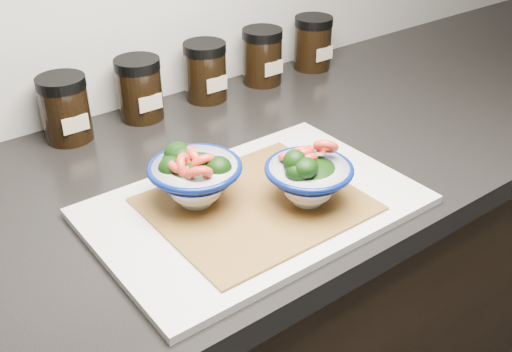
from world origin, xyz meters
TOP-DOWN VIEW (x-y plane):
  - cabinet at (0.00, 1.45)m, footprint 3.43×0.58m
  - countertop at (0.00, 1.45)m, footprint 3.50×0.60m
  - cutting_board at (-0.16, 1.32)m, footprint 0.45×0.30m
  - bamboo_mat at (-0.16, 1.32)m, footprint 0.28×0.24m
  - bowl_left at (-0.23, 1.37)m, footprint 0.13×0.13m
  - bowl_right at (-0.10, 1.28)m, footprint 0.12×0.12m
  - spice_jar_a at (-0.28, 1.69)m, footprint 0.08×0.08m
  - spice_jar_b at (-0.14, 1.69)m, footprint 0.08×0.08m
  - spice_jar_c at (-0.00, 1.69)m, footprint 0.08×0.08m
  - spice_jar_d at (0.14, 1.69)m, footprint 0.08×0.08m
  - spice_jar_e at (0.27, 1.69)m, footprint 0.08×0.08m

SIDE VIEW (x-z plane):
  - cabinet at x=0.00m, z-range 0.00..0.86m
  - countertop at x=0.00m, z-range 0.86..0.90m
  - cutting_board at x=-0.16m, z-range 0.90..0.91m
  - bamboo_mat at x=-0.16m, z-range 0.91..0.92m
  - bowl_right at x=-0.10m, z-range 0.91..1.00m
  - spice_jar_a at x=-0.28m, z-range 0.90..1.01m
  - spice_jar_b at x=-0.14m, z-range 0.90..1.01m
  - spice_jar_c at x=0.00m, z-range 0.90..1.01m
  - spice_jar_d at x=0.14m, z-range 0.90..1.01m
  - spice_jar_e at x=0.27m, z-range 0.90..1.01m
  - bowl_left at x=-0.23m, z-range 0.91..1.00m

